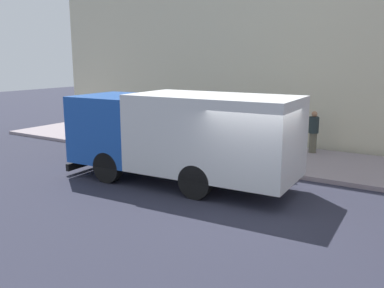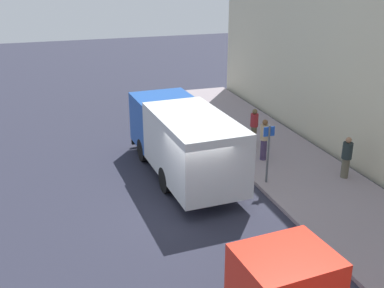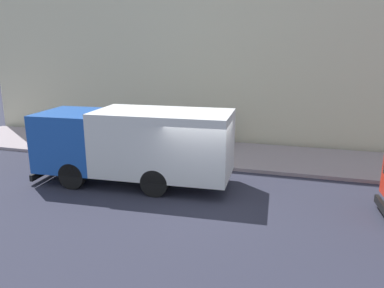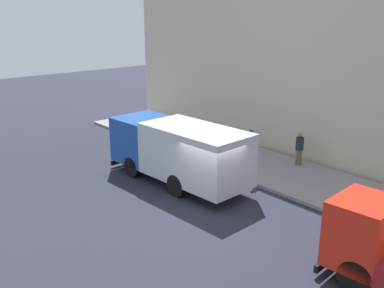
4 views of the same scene
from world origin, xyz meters
name	(u,v)px [view 1 (image 1 of 4)]	position (x,y,z in m)	size (l,w,h in m)	color
ground	(256,206)	(0.00, 0.00, 0.00)	(80.00, 80.00, 0.00)	#272837
sidewalk	(313,163)	(5.11, 0.00, 0.07)	(4.23, 30.00, 0.14)	gray
building_facade	(342,2)	(7.73, 0.00, 5.96)	(0.50, 30.00, 11.93)	beige
large_utility_truck	(180,133)	(0.67, 2.83, 1.57)	(2.80, 7.40, 2.78)	#1A4AA4
pedestrian_walking	(197,127)	(4.55, 4.61, 1.06)	(0.46, 0.46, 1.73)	brown
pedestrian_standing	(229,131)	(4.25, 3.00, 1.08)	(0.44, 0.44, 1.77)	#3E3152
pedestrian_third	(313,131)	(6.45, 0.43, 1.01)	(0.51, 0.51, 1.65)	#565343
traffic_cone_orange	(154,140)	(3.65, 6.14, 0.51)	(0.52, 0.52, 0.74)	orange
street_sign_post	(271,128)	(3.39, 0.99, 1.50)	(0.44, 0.08, 2.27)	#4C5156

